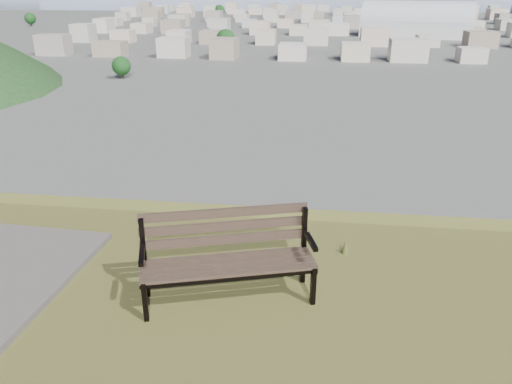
# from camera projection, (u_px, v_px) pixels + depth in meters

# --- Properties ---
(park_bench) EXTENTS (1.70, 0.97, 0.85)m
(park_bench) POSITION_uv_depth(u_px,v_px,m) (227.00, 252.00, 4.71)
(park_bench) COLOR #483529
(park_bench) RESTS_ON hilltop_mesa
(arena) EXTENTS (62.28, 36.41, 24.66)m
(arena) POSITION_uv_depth(u_px,v_px,m) (416.00, 26.00, 276.04)
(arena) COLOR silver
(arena) RESTS_ON ground
(city_blocks) EXTENTS (395.00, 361.00, 7.00)m
(city_blocks) POSITION_uv_depth(u_px,v_px,m) (321.00, 18.00, 371.96)
(city_blocks) COLOR beige
(city_blocks) RESTS_ON ground
(city_trees) EXTENTS (406.52, 387.20, 9.98)m
(city_trees) POSITION_uv_depth(u_px,v_px,m) (277.00, 23.00, 305.58)
(city_trees) COLOR #2F2017
(city_trees) RESTS_ON ground
(bay_water) EXTENTS (2400.00, 700.00, 0.12)m
(bay_water) POSITION_uv_depth(u_px,v_px,m) (324.00, 1.00, 835.54)
(bay_water) COLOR #8193A4
(bay_water) RESTS_ON ground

